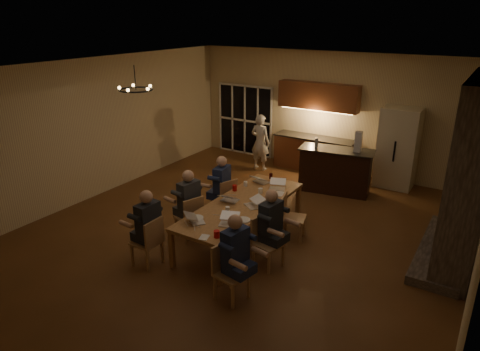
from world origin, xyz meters
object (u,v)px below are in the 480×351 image
object	(u,v)px
chair_right_mid	(268,243)
bar_bottle	(316,143)
person_left_far	(222,188)
person_left_near	(149,228)
person_right_near	(235,257)
mug_back	(245,184)
refrigerator	(398,148)
can_right	(268,198)
can_cola	(271,176)
redcup_near	(217,234)
mug_front	(228,209)
can_silver	(228,214)
chair_left_far	(224,198)
chair_left_mid	(189,217)
standing_person	(260,142)
chandelier	(136,90)
plate_left	(196,218)
laptop_f	(277,184)
chair_left_near	(146,241)
bar_island	(335,171)
laptop_a	(197,216)
chair_right_near	(232,273)
laptop_c	(230,195)
laptop_d	(253,201)
dining_table	(242,221)
mug_mid	(260,191)
person_right_mid	(271,227)
plate_near	(243,220)
redcup_mid	(235,188)

from	to	relation	value
chair_right_mid	bar_bottle	xyz separation A→B (m)	(-0.69, 3.65, 0.76)
person_left_far	person_left_near	bearing A→B (deg)	-8.39
person_right_near	mug_back	bearing A→B (deg)	38.35
person_left_near	refrigerator	bearing A→B (deg)	158.98
mug_back	can_right	xyz separation A→B (m)	(0.76, -0.44, 0.01)
can_cola	can_right	distance (m)	1.21
redcup_near	mug_front	bearing A→B (deg)	113.15
redcup_near	can_silver	size ratio (longest dim) A/B	1.00
refrigerator	can_right	size ratio (longest dim) A/B	16.67
refrigerator	chair_left_far	xyz separation A→B (m)	(-2.64, -3.76, -0.55)
person_left_far	chair_left_mid	bearing A→B (deg)	-10.48
person_right_near	standing_person	size ratio (longest dim) A/B	0.89
chandelier	plate_left	size ratio (longest dim) A/B	2.51
chair_left_mid	can_right	xyz separation A→B (m)	(1.26, 0.83, 0.37)
laptop_f	person_right_near	bearing A→B (deg)	-97.14
chair_left_near	bar_island	bearing A→B (deg)	161.55
laptop_a	mug_front	size ratio (longest dim) A/B	3.20
chair_right_near	can_right	xyz separation A→B (m)	(-0.49, 2.00, 0.37)
laptop_c	plate_left	world-z (taller)	laptop_c
can_cola	person_left_near	bearing A→B (deg)	-103.41
chair_left_near	laptop_d	bearing A→B (deg)	144.17
laptop_c	laptop_a	bearing A→B (deg)	83.90
bar_island	mug_front	size ratio (longest dim) A/B	17.40
chair_left_far	chandelier	distance (m)	2.82
dining_table	plate_left	world-z (taller)	plate_left
bar_island	chair_right_near	size ratio (longest dim) A/B	1.96
laptop_d	plate_left	world-z (taller)	laptop_d
standing_person	mug_mid	xyz separation A→B (m)	(1.73, -3.06, 0.02)
chair_right_mid	person_right_near	xyz separation A→B (m)	(-0.03, -1.00, 0.24)
laptop_f	redcup_near	world-z (taller)	laptop_f
plate_left	laptop_d	bearing A→B (deg)	58.73
chandelier	laptop_d	xyz separation A→B (m)	(2.34, 0.40, -1.89)
chair_left_near	person_left_near	bearing A→B (deg)	133.94
dining_table	person_right_near	distance (m)	1.82
person_right_mid	plate_left	distance (m)	1.31
dining_table	laptop_c	xyz separation A→B (m)	(-0.27, -0.01, 0.49)
chair_right_near	laptop_f	distance (m)	2.75
mug_front	can_right	world-z (taller)	can_right
redcup_near	bar_bottle	xyz separation A→B (m)	(-0.16, 4.40, 0.39)
chair_left_near	mug_front	xyz separation A→B (m)	(0.89, 1.18, 0.36)
laptop_c	can_cola	size ratio (longest dim) A/B	2.67
chandelier	can_cola	world-z (taller)	chandelier
plate_near	standing_person	bearing A→B (deg)	115.97
chair_left_far	person_right_mid	distance (m)	2.01
mug_back	can_silver	size ratio (longest dim) A/B	0.83
dining_table	chair_left_near	world-z (taller)	chair_left_near
chair_left_near	redcup_mid	distance (m)	2.16
laptop_a	can_silver	xyz separation A→B (m)	(0.35, 0.42, -0.05)
person_left_far	standing_person	bearing A→B (deg)	-172.43
standing_person	plate_left	xyz separation A→B (m)	(1.34, -4.63, -0.02)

